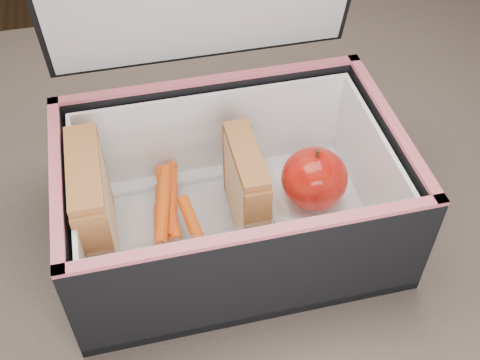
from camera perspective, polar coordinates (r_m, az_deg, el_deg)
The scene contains 8 objects.
kitchen_table at distance 0.70m, azimuth 5.24°, elevation -6.72°, with size 1.20×0.80×0.75m.
lunch_bag at distance 0.55m, azimuth -0.87°, elevation -0.47°, with size 0.30×0.25×0.31m.
plastic_tub at distance 0.56m, azimuth -6.34°, elevation -2.80°, with size 0.18×0.13×0.08m, color white, non-canonical shape.
sandwich_left at distance 0.54m, azimuth -13.67°, elevation -2.62°, with size 0.03×0.10×0.11m.
sandwich_right at distance 0.55m, azimuth 0.56°, elevation -0.75°, with size 0.02×0.08×0.09m.
carrot_sticks at distance 0.57m, azimuth -6.65°, elevation -3.59°, with size 0.06×0.15×0.03m.
paper_napkin at distance 0.61m, azimuth 6.37°, elevation -1.82°, with size 0.08×0.08×0.01m, color white.
red_apple at distance 0.58m, azimuth 7.06°, elevation 0.14°, with size 0.07×0.07×0.07m.
Camera 1 is at (-0.16, -0.39, 1.22)m, focal length 45.00 mm.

